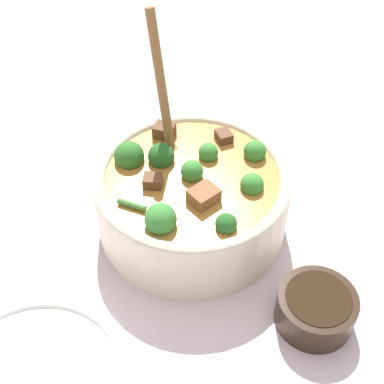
{
  "coord_description": "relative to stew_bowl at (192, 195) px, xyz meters",
  "views": [
    {
      "loc": [
        0.38,
        -0.28,
        0.54
      ],
      "look_at": [
        0.0,
        0.0,
        0.06
      ],
      "focal_mm": 50.0,
      "sensor_mm": 36.0,
      "label": 1
    }
  ],
  "objects": [
    {
      "name": "ground_plane",
      "position": [
        0.0,
        0.0,
        -0.05
      ],
      "size": [
        4.0,
        4.0,
        0.0
      ],
      "primitive_type": "plane",
      "color": "silver"
    },
    {
      "name": "stew_bowl",
      "position": [
        0.0,
        0.0,
        0.0
      ],
      "size": [
        0.25,
        0.25,
        0.26
      ],
      "color": "beige",
      "rests_on": "ground_plane"
    },
    {
      "name": "condiment_bowl",
      "position": [
        0.2,
        0.02,
        -0.03
      ],
      "size": [
        0.09,
        0.09,
        0.04
      ],
      "color": "black",
      "rests_on": "ground_plane"
    }
  ]
}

